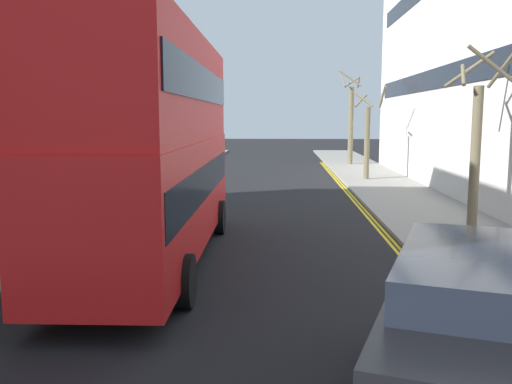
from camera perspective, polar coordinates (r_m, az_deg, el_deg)
sidewalk_right at (r=19.26m, az=18.89°, el=-3.20°), size 4.00×80.00×0.14m
sidewalk_left at (r=19.99m, az=-19.79°, el=-2.85°), size 4.00×80.00×0.14m
kerb_line_outer at (r=16.87m, az=13.89°, el=-4.75°), size 0.10×56.00×0.01m
kerb_line_inner at (r=16.84m, az=13.35°, el=-4.76°), size 0.10×56.00×0.01m
double_decker_bus_away at (r=13.68m, az=-10.51°, el=5.27°), size 2.92×10.84×5.64m
taxi_minivan at (r=6.70m, az=22.07°, el=-15.02°), size 3.28×5.16×2.12m
street_tree_near at (r=18.39m, az=21.97°, el=4.87°), size 1.78×1.83×5.55m
street_tree_mid at (r=41.39m, az=9.82°, el=7.25°), size 1.60×1.60×6.81m
street_tree_distant at (r=31.48m, az=11.52°, el=5.64°), size 1.71×1.66×5.17m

